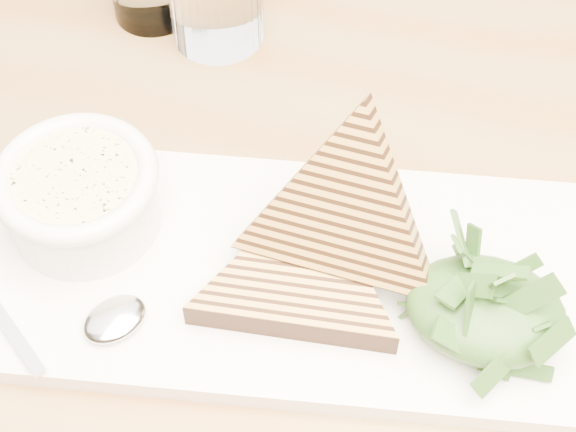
# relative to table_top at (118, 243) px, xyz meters

# --- Properties ---
(table_top) EXTENTS (1.10, 0.74, 0.04)m
(table_top) POSITION_rel_table_top_xyz_m (0.00, 0.00, 0.00)
(table_top) COLOR olive
(table_top) RESTS_ON ground
(platter) EXTENTS (0.45, 0.25, 0.02)m
(platter) POSITION_rel_table_top_xyz_m (0.13, -0.01, 0.03)
(platter) COLOR white
(platter) RESTS_ON table_top
(soup_bowl) EXTENTS (0.11, 0.11, 0.04)m
(soup_bowl) POSITION_rel_table_top_xyz_m (-0.01, -0.01, 0.06)
(soup_bowl) COLOR white
(soup_bowl) RESTS_ON platter
(soup) EXTENTS (0.09, 0.09, 0.01)m
(soup) POSITION_rel_table_top_xyz_m (-0.01, -0.01, 0.08)
(soup) COLOR beige
(soup) RESTS_ON soup_bowl
(bowl_rim) EXTENTS (0.11, 0.11, 0.01)m
(bowl_rim) POSITION_rel_table_top_xyz_m (-0.01, -0.01, 0.08)
(bowl_rim) COLOR white
(bowl_rim) RESTS_ON soup_bowl
(sandwich_flat) EXTENTS (0.17, 0.17, 0.02)m
(sandwich_flat) POSITION_rel_table_top_xyz_m (0.15, -0.03, 0.05)
(sandwich_flat) COLOR #B4883D
(sandwich_flat) RESTS_ON platter
(sandwich_lean) EXTENTS (0.17, 0.16, 0.18)m
(sandwich_lean) POSITION_rel_table_top_xyz_m (0.17, 0.00, 0.09)
(sandwich_lean) COLOR #B4883D
(sandwich_lean) RESTS_ON sandwich_flat
(salad_base) EXTENTS (0.10, 0.08, 0.04)m
(salad_base) POSITION_rel_table_top_xyz_m (0.27, -0.03, 0.06)
(salad_base) COLOR black
(salad_base) RESTS_ON platter
(arugula_pile) EXTENTS (0.11, 0.10, 0.05)m
(arugula_pile) POSITION_rel_table_top_xyz_m (0.27, -0.03, 0.06)
(arugula_pile) COLOR #3F732B
(arugula_pile) RESTS_ON platter
(spoon_bowl) EXTENTS (0.05, 0.05, 0.01)m
(spoon_bowl) POSITION_rel_table_top_xyz_m (0.04, -0.08, 0.04)
(spoon_bowl) COLOR silver
(spoon_bowl) RESTS_ON platter
(spoon_handle) EXTENTS (0.09, 0.07, 0.00)m
(spoon_handle) POSITION_rel_table_top_xyz_m (-0.04, -0.10, 0.04)
(spoon_handle) COLOR silver
(spoon_handle) RESTS_ON platter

